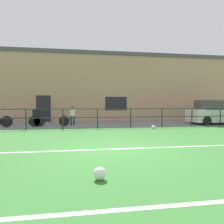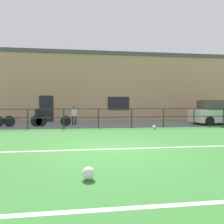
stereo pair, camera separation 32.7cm
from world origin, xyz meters
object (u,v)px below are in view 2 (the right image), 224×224
object	(u,v)px
bicycle_parked_2	(54,121)
trash_bin_0	(40,116)
parked_car_red	(220,113)
bicycle_parked_1	(23,121)
soccer_ball_match	(88,173)
soccer_ball_spare	(154,127)
spectator_child	(74,114)

from	to	relation	value
bicycle_parked_2	trash_bin_0	size ratio (longest dim) A/B	2.03
parked_car_red	bicycle_parked_1	bearing A→B (deg)	179.64
parked_car_red	soccer_ball_match	bearing A→B (deg)	-133.63
soccer_ball_spare	spectator_child	world-z (taller)	spectator_child
soccer_ball_spare	bicycle_parked_2	size ratio (longest dim) A/B	0.10
soccer_ball_match	bicycle_parked_1	xyz separation A→B (m)	(-3.78, 9.85, 0.26)
parked_car_red	spectator_child	bearing A→B (deg)	175.41
spectator_child	soccer_ball_spare	bearing A→B (deg)	149.80
bicycle_parked_1	spectator_child	bearing A→B (deg)	13.11
spectator_child	trash_bin_0	world-z (taller)	spectator_child
trash_bin_0	soccer_ball_match	bearing A→B (deg)	-74.93
soccer_ball_spare	soccer_ball_match	bearing A→B (deg)	-116.80
spectator_child	bicycle_parked_2	xyz separation A→B (m)	(-1.25, -0.72, -0.38)
bicycle_parked_2	trash_bin_0	distance (m)	2.13
soccer_ball_spare	trash_bin_0	distance (m)	8.04
spectator_child	trash_bin_0	distance (m)	2.65
parked_car_red	trash_bin_0	xyz separation A→B (m)	(-12.43, 1.83, -0.25)
soccer_ball_match	bicycle_parked_1	world-z (taller)	bicycle_parked_1
spectator_child	parked_car_red	bearing A→B (deg)	176.90
spectator_child	trash_bin_0	xyz separation A→B (m)	(-2.43, 1.03, -0.19)
soccer_ball_match	soccer_ball_spare	distance (m)	8.66
soccer_ball_match	trash_bin_0	world-z (taller)	trash_bin_0
soccer_ball_match	bicycle_parked_2	distance (m)	10.04
spectator_child	bicycle_parked_2	size ratio (longest dim) A/B	0.59
parked_car_red	bicycle_parked_2	size ratio (longest dim) A/B	1.83
soccer_ball_match	parked_car_red	xyz separation A→B (m)	(9.31, 9.77, 0.68)
parked_car_red	bicycle_parked_2	world-z (taller)	parked_car_red
bicycle_parked_2	soccer_ball_spare	bearing A→B (deg)	-19.92
soccer_ball_match	soccer_ball_spare	world-z (taller)	soccer_ball_match
soccer_ball_spare	bicycle_parked_2	world-z (taller)	bicycle_parked_2
bicycle_parked_1	trash_bin_0	bearing A→B (deg)	69.43
bicycle_parked_1	trash_bin_0	world-z (taller)	trash_bin_0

